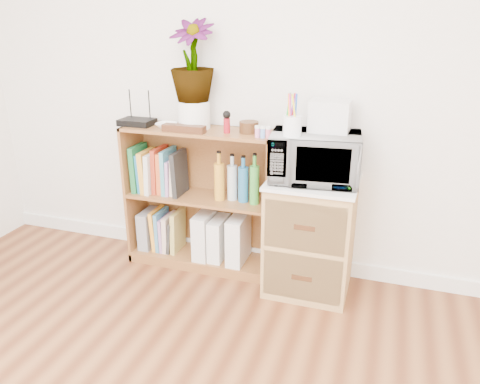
% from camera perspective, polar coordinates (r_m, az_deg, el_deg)
% --- Properties ---
extents(skirting_board, '(4.00, 0.02, 0.10)m').
position_cam_1_polar(skirting_board, '(3.30, 2.06, -7.62)').
color(skirting_board, white).
rests_on(skirting_board, ground).
extents(bookshelf, '(1.00, 0.30, 0.95)m').
position_cam_1_polar(bookshelf, '(3.11, -4.77, -0.90)').
color(bookshelf, brown).
rests_on(bookshelf, ground).
extents(wicker_unit, '(0.50, 0.45, 0.70)m').
position_cam_1_polar(wicker_unit, '(2.90, 8.55, -5.44)').
color(wicker_unit, '#9E7542').
rests_on(wicker_unit, ground).
extents(microwave, '(0.54, 0.40, 0.28)m').
position_cam_1_polar(microwave, '(2.71, 9.08, 4.19)').
color(microwave, silver).
rests_on(microwave, wicker_unit).
extents(pen_cup, '(0.10, 0.10, 0.11)m').
position_cam_1_polar(pen_cup, '(2.59, 6.38, 8.01)').
color(pen_cup, white).
rests_on(pen_cup, microwave).
extents(small_appliance, '(0.22, 0.19, 0.18)m').
position_cam_1_polar(small_appliance, '(2.72, 10.91, 9.11)').
color(small_appliance, silver).
rests_on(small_appliance, microwave).
extents(router, '(0.22, 0.15, 0.04)m').
position_cam_1_polar(router, '(3.14, -12.44, 8.33)').
color(router, black).
rests_on(router, bookshelf).
extents(white_bowl, '(0.13, 0.13, 0.03)m').
position_cam_1_polar(white_bowl, '(3.03, -8.96, 8.04)').
color(white_bowl, white).
rests_on(white_bowl, bookshelf).
extents(plant_pot, '(0.20, 0.20, 0.17)m').
position_cam_1_polar(plant_pot, '(2.98, -5.61, 9.37)').
color(plant_pot, white).
rests_on(plant_pot, bookshelf).
extents(potted_plant, '(0.27, 0.27, 0.49)m').
position_cam_1_polar(potted_plant, '(2.94, -5.84, 15.65)').
color(potted_plant, '#327D38').
rests_on(potted_plant, plant_pot).
extents(trinket_box, '(0.27, 0.07, 0.04)m').
position_cam_1_polar(trinket_box, '(2.90, -6.85, 7.69)').
color(trinket_box, '#351A0E').
rests_on(trinket_box, bookshelf).
extents(kokeshi_doll, '(0.04, 0.04, 0.09)m').
position_cam_1_polar(kokeshi_doll, '(2.85, -1.62, 8.09)').
color(kokeshi_doll, maroon).
rests_on(kokeshi_doll, bookshelf).
extents(wooden_bowl, '(0.12, 0.12, 0.07)m').
position_cam_1_polar(wooden_bowl, '(2.86, 1.09, 7.92)').
color(wooden_bowl, '#3D2610').
rests_on(wooden_bowl, bookshelf).
extents(paint_jars, '(0.12, 0.04, 0.06)m').
position_cam_1_polar(paint_jars, '(2.74, 2.81, 7.21)').
color(paint_jars, pink).
rests_on(paint_jars, bookshelf).
extents(file_box, '(0.08, 0.21, 0.27)m').
position_cam_1_polar(file_box, '(3.39, -11.03, -4.36)').
color(file_box, gray).
rests_on(file_box, bookshelf).
extents(magazine_holder_left, '(0.10, 0.25, 0.31)m').
position_cam_1_polar(magazine_holder_left, '(3.19, -4.29, -5.16)').
color(magazine_holder_left, silver).
rests_on(magazine_holder_left, bookshelf).
extents(magazine_holder_mid, '(0.09, 0.23, 0.28)m').
position_cam_1_polar(magazine_holder_mid, '(3.17, -2.60, -5.65)').
color(magazine_holder_mid, silver).
rests_on(magazine_holder_mid, bookshelf).
extents(magazine_holder_right, '(0.10, 0.26, 0.32)m').
position_cam_1_polar(magazine_holder_right, '(3.12, -0.19, -5.72)').
color(magazine_holder_right, silver).
rests_on(magazine_holder_right, bookshelf).
extents(cookbooks, '(0.34, 0.20, 0.31)m').
position_cam_1_polar(cookbooks, '(3.18, -9.80, 2.53)').
color(cookbooks, '#1B6632').
rests_on(cookbooks, bookshelf).
extents(liquor_bottles, '(0.30, 0.07, 0.32)m').
position_cam_1_polar(liquor_bottles, '(2.96, -0.38, 1.71)').
color(liquor_bottles, gold).
rests_on(liquor_bottles, bookshelf).
extents(lower_books, '(0.20, 0.19, 0.30)m').
position_cam_1_polar(lower_books, '(3.32, -8.75, -4.71)').
color(lower_books, orange).
rests_on(lower_books, bookshelf).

